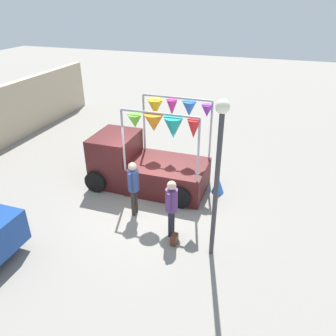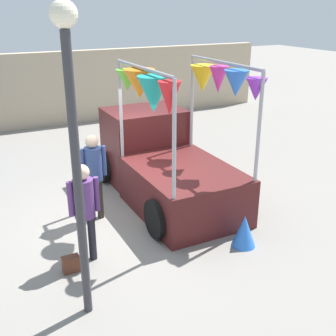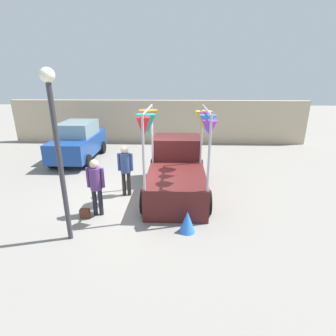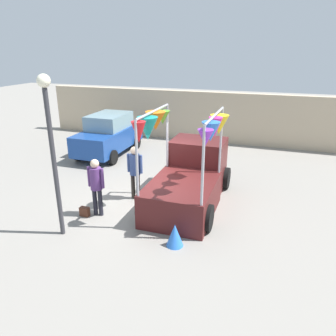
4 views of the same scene
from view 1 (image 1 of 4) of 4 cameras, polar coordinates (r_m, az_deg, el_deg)
ground_plane at (r=10.86m, az=-3.99°, el=-6.40°), size 60.00×60.00×0.00m
vendor_truck at (r=11.54m, az=-4.57°, el=1.12°), size 2.50×4.03×3.10m
person_customer at (r=9.00m, az=0.61°, el=-6.15°), size 0.53×0.34×1.76m
person_vendor at (r=9.91m, az=-6.05°, el=-2.67°), size 0.53×0.34×1.80m
handbag at (r=9.25m, az=1.10°, el=-12.30°), size 0.28×0.16×0.28m
street_lamp at (r=7.60m, az=8.75°, el=0.98°), size 0.32×0.32×4.19m
folded_kite_bundle_azure at (r=11.46m, az=8.71°, el=-2.91°), size 0.58×0.58×0.60m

